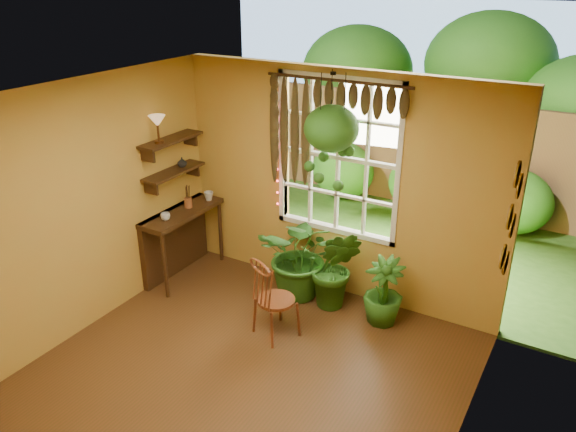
# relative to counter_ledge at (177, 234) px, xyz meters

# --- Properties ---
(floor) EXTENTS (4.50, 4.50, 0.00)m
(floor) POSITION_rel_counter_ledge_xyz_m (1.91, -1.60, -0.55)
(floor) COLOR #542F18
(floor) RESTS_ON ground
(ceiling) EXTENTS (4.50, 4.50, 0.00)m
(ceiling) POSITION_rel_counter_ledge_xyz_m (1.91, -1.60, 2.15)
(ceiling) COLOR white
(ceiling) RESTS_ON wall_back
(wall_back) EXTENTS (4.00, 0.00, 4.00)m
(wall_back) POSITION_rel_counter_ledge_xyz_m (1.91, 0.65, 0.80)
(wall_back) COLOR gold
(wall_back) RESTS_ON floor
(wall_left) EXTENTS (0.00, 4.50, 4.50)m
(wall_left) POSITION_rel_counter_ledge_xyz_m (-0.09, -1.60, 0.80)
(wall_left) COLOR gold
(wall_left) RESTS_ON floor
(wall_right) EXTENTS (0.00, 4.50, 4.50)m
(wall_right) POSITION_rel_counter_ledge_xyz_m (3.91, -1.60, 0.80)
(wall_right) COLOR gold
(wall_right) RESTS_ON floor
(window) EXTENTS (1.52, 0.10, 1.86)m
(window) POSITION_rel_counter_ledge_xyz_m (1.91, 0.68, 1.15)
(window) COLOR white
(window) RESTS_ON wall_back
(valance_vine) EXTENTS (1.70, 0.12, 1.10)m
(valance_vine) POSITION_rel_counter_ledge_xyz_m (1.82, 0.56, 1.73)
(valance_vine) COLOR #3E2511
(valance_vine) RESTS_ON window
(string_lights) EXTENTS (0.03, 0.03, 1.54)m
(string_lights) POSITION_rel_counter_ledge_xyz_m (1.15, 0.59, 1.20)
(string_lights) COLOR #FF2633
(string_lights) RESTS_ON window
(wall_plates) EXTENTS (0.04, 0.32, 1.10)m
(wall_plates) POSITION_rel_counter_ledge_xyz_m (3.89, 0.19, 1.00)
(wall_plates) COLOR #F0DDC4
(wall_plates) RESTS_ON wall_right
(counter_ledge) EXTENTS (0.40, 1.20, 0.90)m
(counter_ledge) POSITION_rel_counter_ledge_xyz_m (0.00, 0.00, 0.00)
(counter_ledge) COLOR #3E2511
(counter_ledge) RESTS_ON floor
(shelf_lower) EXTENTS (0.25, 0.90, 0.04)m
(shelf_lower) POSITION_rel_counter_ledge_xyz_m (0.03, 0.00, 0.85)
(shelf_lower) COLOR #3E2511
(shelf_lower) RESTS_ON wall_left
(shelf_upper) EXTENTS (0.25, 0.90, 0.04)m
(shelf_upper) POSITION_rel_counter_ledge_xyz_m (0.03, 0.00, 1.25)
(shelf_upper) COLOR #3E2511
(shelf_upper) RESTS_ON wall_left
(backyard) EXTENTS (14.00, 10.00, 12.00)m
(backyard) POSITION_rel_counter_ledge_xyz_m (2.15, 5.27, 0.73)
(backyard) COLOR #2A5317
(backyard) RESTS_ON ground
(windsor_chair) EXTENTS (0.54, 0.55, 1.09)m
(windsor_chair) POSITION_rel_counter_ledge_xyz_m (1.79, -0.55, -0.24)
(windsor_chair) COLOR maroon
(windsor_chair) RESTS_ON floor
(potted_plant_left) EXTENTS (1.15, 1.06, 1.08)m
(potted_plant_left) POSITION_rel_counter_ledge_xyz_m (1.65, 0.31, -0.01)
(potted_plant_left) COLOR #1B4B14
(potted_plant_left) RESTS_ON floor
(potted_plant_mid) EXTENTS (0.63, 0.54, 1.03)m
(potted_plant_mid) POSITION_rel_counter_ledge_xyz_m (2.12, 0.28, -0.04)
(potted_plant_mid) COLOR #1B4B14
(potted_plant_mid) RESTS_ON floor
(potted_plant_right) EXTENTS (0.49, 0.49, 0.79)m
(potted_plant_right) POSITION_rel_counter_ledge_xyz_m (2.71, 0.27, -0.16)
(potted_plant_right) COLOR #1B4B14
(potted_plant_right) RESTS_ON floor
(hanging_basket) EXTENTS (0.59, 0.59, 1.26)m
(hanging_basket) POSITION_rel_counter_ledge_xyz_m (1.94, 0.42, 1.45)
(hanging_basket) COLOR black
(hanging_basket) RESTS_ON ceiling
(cup_a) EXTENTS (0.15, 0.15, 0.09)m
(cup_a) POSITION_rel_counter_ledge_xyz_m (0.13, -0.32, 0.39)
(cup_a) COLOR silver
(cup_a) RESTS_ON counter_ledge
(cup_b) EXTENTS (0.15, 0.15, 0.11)m
(cup_b) POSITION_rel_counter_ledge_xyz_m (0.19, 0.45, 0.41)
(cup_b) COLOR beige
(cup_b) RESTS_ON counter_ledge
(brush_jar) EXTENTS (0.10, 0.10, 0.37)m
(brush_jar) POSITION_rel_counter_ledge_xyz_m (0.11, 0.13, 0.49)
(brush_jar) COLOR brown
(brush_jar) RESTS_ON counter_ledge
(shelf_vase) EXTENTS (0.15, 0.15, 0.12)m
(shelf_vase) POSITION_rel_counter_ledge_xyz_m (0.04, 0.16, 0.93)
(shelf_vase) COLOR #B2AD99
(shelf_vase) RESTS_ON shelf_lower
(tiffany_lamp) EXTENTS (0.20, 0.20, 0.33)m
(tiffany_lamp) POSITION_rel_counter_ledge_xyz_m (0.05, -0.22, 1.51)
(tiffany_lamp) COLOR brown
(tiffany_lamp) RESTS_ON shelf_upper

